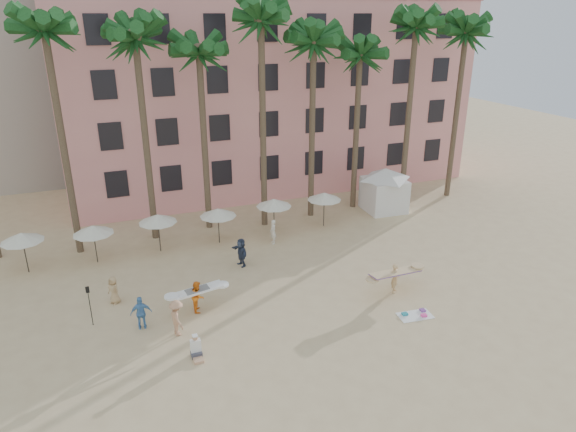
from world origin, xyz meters
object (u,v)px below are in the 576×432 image
(cabana, at_px, (385,186))
(carrier_white, at_px, (198,295))
(carrier_yellow, at_px, (395,276))
(pink_hotel, at_px, (264,93))

(cabana, xyz_separation_m, carrier_white, (-17.09, -9.49, -1.14))
(cabana, distance_m, carrier_yellow, 13.22)
(pink_hotel, height_order, carrier_yellow, pink_hotel)
(cabana, distance_m, carrier_white, 19.58)
(carrier_yellow, height_order, carrier_white, carrier_yellow)
(carrier_white, bearing_deg, carrier_yellow, -10.99)
(pink_hotel, distance_m, carrier_white, 25.36)
(cabana, height_order, carrier_yellow, cabana)
(pink_hotel, bearing_deg, carrier_white, -117.41)
(pink_hotel, distance_m, cabana, 14.73)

